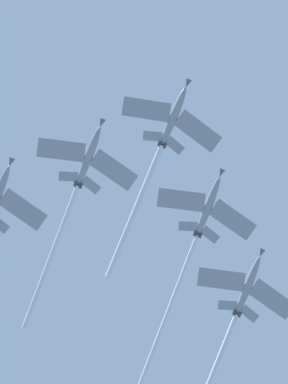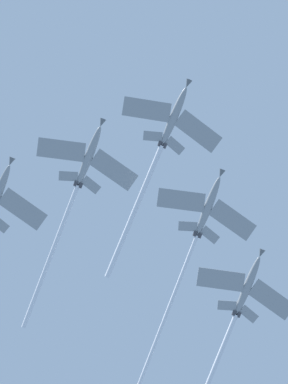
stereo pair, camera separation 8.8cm
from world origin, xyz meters
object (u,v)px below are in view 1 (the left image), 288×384
object	(u,v)px
jet_right_wing	(77,188)
jet_left_outer	(235,318)
jet_lead	(159,151)
jet_left_wing	(197,234)

from	to	relation	value
jet_right_wing	jet_left_outer	world-z (taller)	jet_right_wing
jet_lead	jet_right_wing	size ratio (longest dim) A/B	0.95
jet_lead	jet_left_outer	size ratio (longest dim) A/B	0.96
jet_left_outer	jet_left_wing	bearing A→B (deg)	150.42
jet_left_wing	jet_right_wing	bearing A→B (deg)	106.18
jet_lead	jet_right_wing	xyz separation A→B (m)	(8.24, 15.00, -1.24)
jet_lead	jet_left_outer	xyz separation A→B (m)	(30.21, -17.22, -3.96)
jet_lead	jet_left_wing	world-z (taller)	jet_lead
jet_left_wing	jet_left_outer	size ratio (longest dim) A/B	1.07
jet_left_wing	jet_left_outer	world-z (taller)	jet_left_wing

